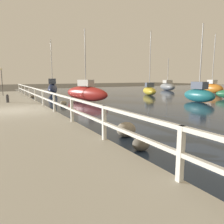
{
  "coord_description": "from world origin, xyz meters",
  "views": [
    {
      "loc": [
        -0.81,
        -12.89,
        2.15
      ],
      "look_at": [
        4.59,
        -2.89,
        0.34
      ],
      "focal_mm": 35.0,
      "sensor_mm": 36.0,
      "label": 1
    }
  ],
  "objects_px": {
    "sailboat_teal": "(199,94)",
    "sailboat_navy": "(53,88)",
    "sailboat_red": "(86,93)",
    "sailboat_gray": "(167,86)",
    "sailboat_orange": "(212,88)",
    "dock_lamp": "(2,77)",
    "sailboat_yellow": "(149,90)",
    "mooring_bollard": "(8,98)"
  },
  "relations": [
    {
      "from": "sailboat_red",
      "to": "sailboat_orange",
      "type": "distance_m",
      "value": 18.4
    },
    {
      "from": "sailboat_orange",
      "to": "dock_lamp",
      "type": "bearing_deg",
      "value": 174.18
    },
    {
      "from": "sailboat_yellow",
      "to": "sailboat_gray",
      "type": "relative_size",
      "value": 1.45
    },
    {
      "from": "sailboat_red",
      "to": "sailboat_yellow",
      "type": "bearing_deg",
      "value": -0.9
    },
    {
      "from": "dock_lamp",
      "to": "sailboat_yellow",
      "type": "relative_size",
      "value": 0.36
    },
    {
      "from": "dock_lamp",
      "to": "sailboat_yellow",
      "type": "bearing_deg",
      "value": -9.76
    },
    {
      "from": "sailboat_teal",
      "to": "sailboat_orange",
      "type": "xyz_separation_m",
      "value": [
        10.05,
        6.37,
        0.03
      ]
    },
    {
      "from": "sailboat_yellow",
      "to": "dock_lamp",
      "type": "bearing_deg",
      "value": -165.84
    },
    {
      "from": "dock_lamp",
      "to": "sailboat_navy",
      "type": "bearing_deg",
      "value": 33.93
    },
    {
      "from": "sailboat_yellow",
      "to": "sailboat_orange",
      "type": "bearing_deg",
      "value": 12.61
    },
    {
      "from": "sailboat_gray",
      "to": "mooring_bollard",
      "type": "bearing_deg",
      "value": -139.94
    },
    {
      "from": "sailboat_red",
      "to": "mooring_bollard",
      "type": "bearing_deg",
      "value": 175.08
    },
    {
      "from": "sailboat_red",
      "to": "sailboat_gray",
      "type": "height_order",
      "value": "sailboat_red"
    },
    {
      "from": "sailboat_red",
      "to": "sailboat_navy",
      "type": "relative_size",
      "value": 0.95
    },
    {
      "from": "mooring_bollard",
      "to": "sailboat_gray",
      "type": "bearing_deg",
      "value": 22.78
    },
    {
      "from": "sailboat_teal",
      "to": "sailboat_navy",
      "type": "height_order",
      "value": "sailboat_navy"
    },
    {
      "from": "sailboat_orange",
      "to": "sailboat_gray",
      "type": "height_order",
      "value": "sailboat_orange"
    },
    {
      "from": "sailboat_gray",
      "to": "sailboat_yellow",
      "type": "bearing_deg",
      "value": -126.73
    },
    {
      "from": "sailboat_red",
      "to": "sailboat_gray",
      "type": "xyz_separation_m",
      "value": [
        17.98,
        8.93,
        -0.08
      ]
    },
    {
      "from": "sailboat_orange",
      "to": "sailboat_navy",
      "type": "height_order",
      "value": "sailboat_orange"
    },
    {
      "from": "dock_lamp",
      "to": "sailboat_red",
      "type": "xyz_separation_m",
      "value": [
        6.61,
        -5.38,
        -1.36
      ]
    },
    {
      "from": "sailboat_orange",
      "to": "sailboat_yellow",
      "type": "bearing_deg",
      "value": 173.19
    },
    {
      "from": "sailboat_red",
      "to": "sailboat_teal",
      "type": "xyz_separation_m",
      "value": [
        8.33,
        -5.54,
        -0.04
      ]
    },
    {
      "from": "dock_lamp",
      "to": "sailboat_orange",
      "type": "relative_size",
      "value": 0.35
    },
    {
      "from": "sailboat_teal",
      "to": "sailboat_gray",
      "type": "xyz_separation_m",
      "value": [
        9.64,
        14.47,
        -0.03
      ]
    },
    {
      "from": "sailboat_teal",
      "to": "sailboat_gray",
      "type": "height_order",
      "value": "sailboat_teal"
    },
    {
      "from": "sailboat_navy",
      "to": "sailboat_gray",
      "type": "bearing_deg",
      "value": 15.89
    },
    {
      "from": "mooring_bollard",
      "to": "sailboat_red",
      "type": "height_order",
      "value": "sailboat_red"
    },
    {
      "from": "mooring_bollard",
      "to": "dock_lamp",
      "type": "bearing_deg",
      "value": 90.47
    },
    {
      "from": "sailboat_teal",
      "to": "sailboat_gray",
      "type": "bearing_deg",
      "value": 58.56
    },
    {
      "from": "sailboat_navy",
      "to": "sailboat_red",
      "type": "bearing_deg",
      "value": -68.01
    },
    {
      "from": "sailboat_yellow",
      "to": "sailboat_orange",
      "type": "distance_m",
      "value": 9.25
    },
    {
      "from": "sailboat_orange",
      "to": "sailboat_red",
      "type": "bearing_deg",
      "value": -172.91
    },
    {
      "from": "sailboat_orange",
      "to": "sailboat_gray",
      "type": "xyz_separation_m",
      "value": [
        -0.41,
        8.1,
        -0.06
      ]
    },
    {
      "from": "sailboat_navy",
      "to": "dock_lamp",
      "type": "bearing_deg",
      "value": -129.1
    },
    {
      "from": "sailboat_yellow",
      "to": "sailboat_navy",
      "type": "relative_size",
      "value": 1.12
    },
    {
      "from": "sailboat_red",
      "to": "sailboat_navy",
      "type": "bearing_deg",
      "value": 78.29
    },
    {
      "from": "sailboat_navy",
      "to": "sailboat_teal",
      "type": "bearing_deg",
      "value": -41.35
    },
    {
      "from": "sailboat_teal",
      "to": "dock_lamp",
      "type": "bearing_deg",
      "value": 146.07
    },
    {
      "from": "sailboat_red",
      "to": "sailboat_orange",
      "type": "height_order",
      "value": "sailboat_orange"
    },
    {
      "from": "sailboat_yellow",
      "to": "sailboat_gray",
      "type": "height_order",
      "value": "sailboat_yellow"
    },
    {
      "from": "mooring_bollard",
      "to": "sailboat_yellow",
      "type": "bearing_deg",
      "value": 14.19
    }
  ]
}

